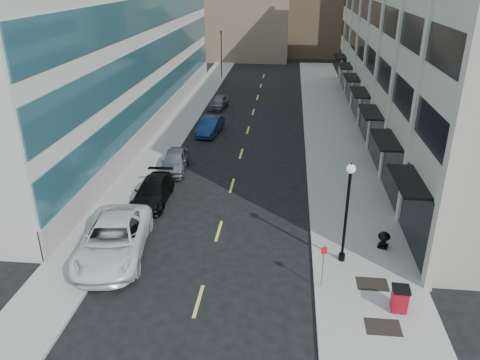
% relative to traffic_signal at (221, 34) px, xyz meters
% --- Properties ---
extents(ground, '(160.00, 160.00, 0.00)m').
position_rel_traffic_signal_xyz_m(ground, '(5.50, -48.00, -5.72)').
color(ground, black).
rests_on(ground, ground).
extents(sidewalk_right, '(5.00, 80.00, 0.15)m').
position_rel_traffic_signal_xyz_m(sidewalk_right, '(13.00, -28.00, -5.64)').
color(sidewalk_right, gray).
rests_on(sidewalk_right, ground).
extents(sidewalk_left, '(3.00, 80.00, 0.15)m').
position_rel_traffic_signal_xyz_m(sidewalk_left, '(-1.00, -28.00, -5.64)').
color(sidewalk_left, gray).
rests_on(sidewalk_left, ground).
extents(building_right, '(15.30, 46.50, 18.25)m').
position_rel_traffic_signal_xyz_m(building_right, '(22.44, -21.01, 3.28)').
color(building_right, '#B3AB97').
rests_on(building_right, ground).
extents(building_left, '(16.14, 46.00, 20.00)m').
position_rel_traffic_signal_xyz_m(building_left, '(-10.45, -21.00, 4.27)').
color(building_left, beige).
rests_on(building_left, ground).
extents(grate_mid, '(1.40, 1.00, 0.01)m').
position_rel_traffic_signal_xyz_m(grate_mid, '(13.10, -47.00, -5.56)').
color(grate_mid, black).
rests_on(grate_mid, sidewalk_right).
extents(grate_far, '(1.40, 1.00, 0.01)m').
position_rel_traffic_signal_xyz_m(grate_far, '(13.10, -44.20, -5.56)').
color(grate_far, black).
rests_on(grate_far, sidewalk_right).
extents(road_centerline, '(0.15, 68.20, 0.01)m').
position_rel_traffic_signal_xyz_m(road_centerline, '(5.50, -31.00, -5.71)').
color(road_centerline, '#D8CC4C').
rests_on(road_centerline, ground).
extents(traffic_signal, '(0.66, 0.66, 6.98)m').
position_rel_traffic_signal_xyz_m(traffic_signal, '(0.00, 0.00, 0.00)').
color(traffic_signal, black).
rests_on(traffic_signal, ground).
extents(car_white_van, '(3.94, 6.98, 1.84)m').
position_rel_traffic_signal_xyz_m(car_white_van, '(0.70, -42.93, -4.80)').
color(car_white_van, white).
rests_on(car_white_van, ground).
extents(car_black_pickup, '(2.11, 4.87, 1.40)m').
position_rel_traffic_signal_xyz_m(car_black_pickup, '(0.97, -36.86, -5.02)').
color(car_black_pickup, black).
rests_on(car_black_pickup, ground).
extents(car_silver_sedan, '(2.13, 4.50, 1.49)m').
position_rel_traffic_signal_xyz_m(car_silver_sedan, '(1.16, -31.92, -4.97)').
color(car_silver_sedan, gray).
rests_on(car_silver_sedan, ground).
extents(car_blue_sedan, '(2.02, 4.54, 1.45)m').
position_rel_traffic_signal_xyz_m(car_blue_sedan, '(2.30, -23.39, -4.99)').
color(car_blue_sedan, navy).
rests_on(car_blue_sedan, ground).
extents(car_grey_sedan, '(1.89, 3.86, 1.27)m').
position_rel_traffic_signal_xyz_m(car_grey_sedan, '(1.81, -14.91, -5.08)').
color(car_grey_sedan, slate).
rests_on(car_grey_sedan, ground).
extents(trash_bin, '(0.73, 0.80, 1.12)m').
position_rel_traffic_signal_xyz_m(trash_bin, '(13.89, -45.89, -4.96)').
color(trash_bin, '#A30A1B').
rests_on(trash_bin, sidewalk_right).
extents(lamppost, '(0.43, 0.43, 5.14)m').
position_rel_traffic_signal_xyz_m(lamppost, '(11.90, -42.38, -2.55)').
color(lamppost, black).
rests_on(lamppost, sidewalk_right).
extents(sign_post, '(0.26, 0.11, 2.23)m').
position_rel_traffic_signal_xyz_m(sign_post, '(10.80, -44.63, -4.12)').
color(sign_post, slate).
rests_on(sign_post, sidewalk_right).
extents(urn_planter, '(0.62, 0.62, 0.85)m').
position_rel_traffic_signal_xyz_m(urn_planter, '(14.10, -40.98, -5.05)').
color(urn_planter, black).
rests_on(urn_planter, sidewalk_right).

